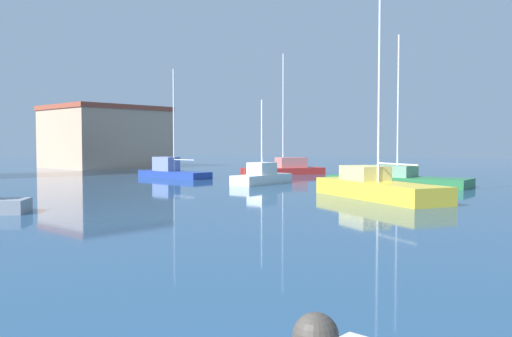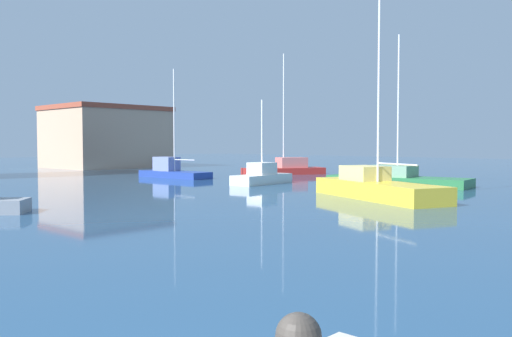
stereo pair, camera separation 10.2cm
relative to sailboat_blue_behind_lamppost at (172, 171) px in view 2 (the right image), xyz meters
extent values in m
plane|color=navy|center=(-9.59, -9.99, -0.54)|extent=(160.00, 160.00, 0.00)
sphere|color=#38332D|center=(-23.90, -31.56, 1.09)|extent=(0.25, 0.25, 0.25)
cube|color=#233D93|center=(0.01, -0.27, -0.28)|extent=(2.23, 6.59, 0.51)
cube|color=#6E7DB1|center=(-0.03, 0.69, 0.52)|extent=(1.32, 2.00, 1.10)
cylinder|color=silver|center=(0.01, -0.27, 3.94)|extent=(0.12, 0.12, 7.94)
cylinder|color=silver|center=(0.06, -1.45, 0.87)|extent=(0.17, 2.28, 0.08)
cube|color=white|center=(-0.18, -9.70, -0.22)|extent=(4.79, 1.98, 0.63)
cube|color=silver|center=(-0.18, -9.70, 0.48)|extent=(1.76, 1.41, 0.79)
cylinder|color=silver|center=(-0.18, -9.70, 2.54)|extent=(0.12, 0.12, 4.90)
cube|color=gold|center=(-3.31, -20.11, -0.13)|extent=(5.42, 8.33, 0.82)
cube|color=#DFCD77|center=(-2.85, -19.09, 0.65)|extent=(2.41, 2.71, 0.72)
cylinder|color=silver|center=(-3.31, -20.11, 6.18)|extent=(0.12, 0.12, 11.79)
cylinder|color=silver|center=(-3.92, -21.44, 1.19)|extent=(1.25, 2.62, 0.08)
cube|color=#B22823|center=(9.25, -3.64, -0.25)|extent=(7.30, 5.19, 0.57)
cube|color=#C4716E|center=(9.92, -3.98, 0.48)|extent=(2.89, 2.53, 0.89)
cylinder|color=silver|center=(9.25, -3.64, 4.93)|extent=(0.12, 0.12, 9.79)
cube|color=#28703D|center=(4.85, -16.79, -0.26)|extent=(3.56, 9.12, 0.56)
cube|color=gray|center=(4.81, -16.43, 0.37)|extent=(2.44, 2.95, 0.71)
cylinder|color=silver|center=(4.85, -16.79, 4.50)|extent=(0.12, 0.12, 8.96)
cube|color=tan|center=(6.23, 19.65, 2.60)|extent=(11.32, 9.83, 6.27)
cube|color=#9E4733|center=(6.23, 19.65, 5.98)|extent=(11.54, 10.03, 0.50)
camera|label=1|loc=(-26.21, -33.26, 2.13)|focal=37.51mm
camera|label=2|loc=(-26.14, -33.33, 2.13)|focal=37.51mm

